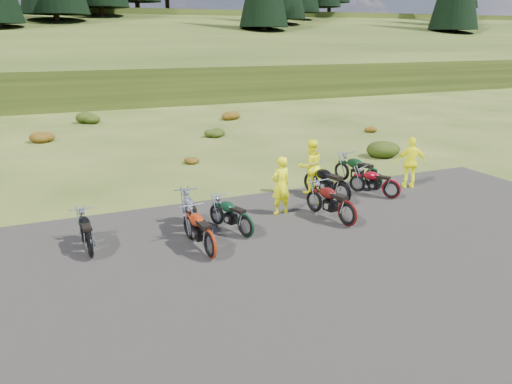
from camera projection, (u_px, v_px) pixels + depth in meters
name	position (u px, v px, depth m)	size (l,w,h in m)	color
ground	(298.00, 237.00, 13.80)	(300.00, 300.00, 0.00)	#2E3D14
gravel_pad	(336.00, 266.00, 12.04)	(20.00, 12.00, 0.04)	black
hill_slope	(94.00, 84.00, 57.59)	(300.00, 46.00, 3.00)	#273511
hill_plateau	(64.00, 61.00, 110.14)	(300.00, 90.00, 9.17)	#273511
shrub_2	(42.00, 135.00, 25.87)	(1.30, 1.30, 0.77)	#64320C
shrub_3	(89.00, 116.00, 31.59)	(1.56, 1.56, 0.92)	#1B310C
shrub_4	(190.00, 159.00, 21.63)	(0.77, 0.77, 0.45)	#64320C
shrub_5	(214.00, 131.00, 27.35)	(1.03, 1.03, 0.61)	#1B310C
shrub_6	(230.00, 114.00, 33.07)	(1.30, 1.30, 0.77)	#64320C
shrub_7	(385.00, 146.00, 23.02)	(1.56, 1.56, 0.92)	#1B310C
shrub_8	(368.00, 128.00, 28.83)	(0.77, 0.77, 0.45)	#64320C
motorcycle_0	(91.00, 259.00, 12.45)	(1.89, 0.63, 0.99)	black
motorcycle_1	(210.00, 259.00, 12.43)	(2.06, 0.69, 1.08)	#9F280B
motorcycle_2	(246.00, 238.00, 13.71)	(1.91, 0.64, 1.00)	black
motorcycle_3	(194.00, 241.00, 13.55)	(2.13, 0.71, 1.12)	silver
motorcycle_4	(347.00, 227.00, 14.52)	(2.16, 0.72, 1.13)	#530F0D
motorcycle_5	(341.00, 205.00, 16.42)	(2.25, 0.75, 1.18)	black
motorcycle_6	(390.00, 199.00, 16.97)	(1.88, 0.63, 0.99)	maroon
motorcycle_7	(372.00, 190.00, 17.94)	(2.23, 0.74, 1.17)	black
person_middle	(281.00, 186.00, 15.27)	(0.66, 0.43, 1.82)	#F4F70D
person_right_a	(310.00, 167.00, 17.37)	(0.92, 0.72, 1.89)	#F4F70D
person_right_b	(411.00, 163.00, 17.99)	(1.08, 0.45, 1.85)	#F4F70D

